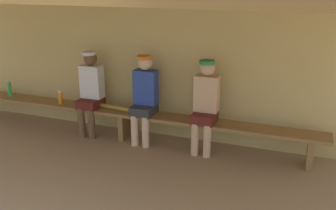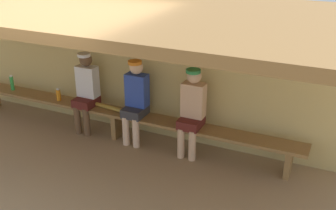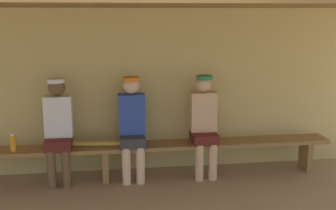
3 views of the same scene
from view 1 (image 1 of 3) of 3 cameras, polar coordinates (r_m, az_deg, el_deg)
name	(u,v)px [view 1 (image 1 of 3)]	position (r m, az deg, el deg)	size (l,w,h in m)	color
ground_plane	(68,186)	(4.83, -15.00, -11.89)	(24.00, 24.00, 0.00)	#9E7F59
back_wall	(135,64)	(6.04, -5.08, 6.20)	(8.00, 0.20, 2.20)	tan
bench	(124,115)	(5.86, -6.74, -1.55)	(6.00, 0.36, 0.46)	olive
player_rightmost	(144,95)	(5.60, -3.64, 1.47)	(0.34, 0.42, 1.34)	#333338
player_in_white	(205,102)	(5.30, 5.72, 0.42)	(0.34, 0.42, 1.34)	#591E19
player_leftmost	(91,89)	(6.02, -11.72, 2.34)	(0.34, 0.42, 1.34)	#591E19
water_bottle_clear	(60,98)	(6.34, -16.07, 1.09)	(0.08, 0.08, 0.22)	orange
water_bottle_orange	(10,89)	(7.03, -22.99, 2.28)	(0.07, 0.07, 0.28)	green
baseball_bat	(117,108)	(5.87, -7.76, -0.45)	(0.07, 0.07, 0.79)	#B28C33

